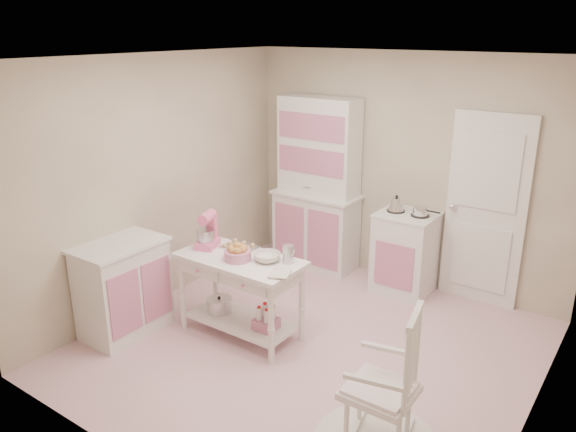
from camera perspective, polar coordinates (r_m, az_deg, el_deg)
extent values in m
plane|color=pink|center=(5.37, 2.22, -13.21)|extent=(3.80, 3.80, 0.00)
cube|color=white|center=(4.56, 2.64, 15.72)|extent=(3.80, 3.80, 0.04)
cube|color=beige|center=(6.43, 11.67, 4.50)|extent=(3.80, 0.04, 2.60)
cube|color=beige|center=(3.48, -14.97, -8.17)|extent=(3.80, 0.04, 2.60)
cube|color=beige|center=(6.00, -13.04, 3.40)|extent=(0.04, 3.80, 2.60)
cube|color=beige|center=(4.17, 25.00, -4.77)|extent=(0.04, 3.80, 2.60)
cube|color=white|center=(6.18, 19.44, 0.52)|extent=(0.82, 0.05, 2.04)
cube|color=white|center=(6.73, 2.93, 3.23)|extent=(1.06, 0.50, 2.08)
cube|color=white|center=(6.35, 11.79, -3.66)|extent=(0.62, 0.57, 0.92)
cube|color=white|center=(5.63, -16.38, -7.07)|extent=(0.54, 0.84, 0.92)
cube|color=white|center=(4.05, 9.37, -15.99)|extent=(0.62, 0.80, 1.10)
cube|color=white|center=(5.41, -4.82, -8.13)|extent=(1.20, 0.60, 0.80)
cube|color=pink|center=(5.45, -8.25, -1.49)|extent=(0.28, 0.33, 0.34)
cube|color=silver|center=(5.45, -4.94, -3.19)|extent=(0.34, 0.24, 0.02)
cylinder|color=#CA7496|center=(5.18, -5.14, -3.99)|extent=(0.25, 0.25, 0.09)
imported|color=silver|center=(5.13, -2.14, -4.20)|extent=(0.25, 0.25, 0.08)
cylinder|color=silver|center=(5.08, 0.02, -3.90)|extent=(0.10, 0.10, 0.17)
imported|color=silver|center=(4.89, -1.78, -5.76)|extent=(0.24, 0.27, 0.02)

